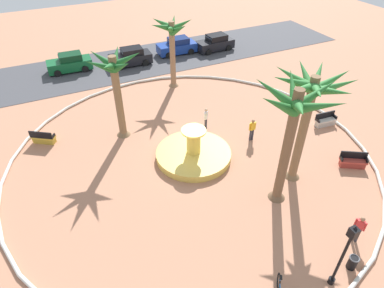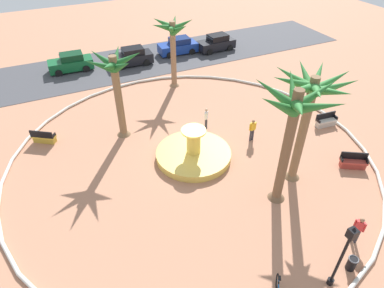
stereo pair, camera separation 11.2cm
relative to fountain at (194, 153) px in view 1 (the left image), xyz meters
The scene contains 20 objects.
ground_plane 0.36m from the fountain, 111.92° to the left, with size 80.00×80.00×0.00m, color tan.
plaza_curb 0.28m from the fountain, 111.92° to the left, with size 22.97×22.97×0.20m, color silver.
street_asphalt 16.06m from the fountain, 90.25° to the left, with size 48.00×8.00×0.03m, color #424247.
fountain is the anchor object (origin of this frame).
palm_tree_near_fountain 6.79m from the fountain, 127.83° to the left, with size 3.57×3.41×6.06m.
palm_tree_by_curb 7.93m from the fountain, 42.65° to the right, with size 4.26×4.23×6.82m.
palm_tree_mid_plaza 10.76m from the fountain, 74.46° to the left, with size 3.64×3.34×5.83m.
palm_tree_far_side 7.51m from the fountain, 62.96° to the right, with size 4.27×4.04×7.03m.
bench_east 10.27m from the fountain, ahead, with size 1.64×0.65×1.00m.
bench_west 10.25m from the fountain, 145.74° to the left, with size 1.61×1.31×1.00m.
bench_north 9.87m from the fountain, 30.58° to the right, with size 1.63×1.26×1.00m.
lamppost 10.67m from the fountain, 80.75° to the right, with size 0.32×0.32×3.80m.
trash_bin 10.62m from the fountain, 73.41° to the right, with size 0.46×0.46×0.73m.
person_cyclist_helmet 10.13m from the fountain, 64.78° to the right, with size 0.33×0.49×1.67m.
person_cyclist_photo 4.43m from the fountain, ahead, with size 0.53×0.22×1.65m.
person_pedestrian_stroll 3.40m from the fountain, 49.17° to the left, with size 0.38×0.42×1.69m.
parked_car_leftmost 17.38m from the fountain, 106.35° to the left, with size 4.06×2.04×1.67m.
parked_car_second 15.59m from the fountain, 87.41° to the left, with size 4.06×2.04×1.67m.
parked_car_third 17.26m from the fountain, 70.02° to the left, with size 4.05×2.01×1.67m.
parked_car_rightmost 18.27m from the fountain, 57.10° to the left, with size 4.08×2.07×1.67m.
Camera 1 is at (-7.15, -15.09, 13.68)m, focal length 31.21 mm.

